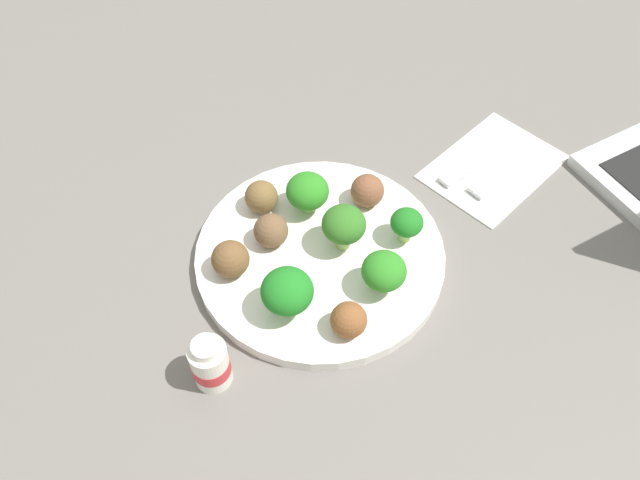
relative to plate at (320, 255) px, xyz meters
The scene contains 16 objects.
ground_plane 0.01m from the plate, ahead, with size 4.00×4.00×0.00m, color slate.
plate is the anchor object (origin of this frame).
broccoli_floret_center 0.07m from the plate, 118.43° to the right, with size 0.05×0.05×0.05m.
broccoli_floret_mid_right 0.10m from the plate, 148.95° to the left, with size 0.04×0.04×0.04m.
broccoli_floret_near_rim 0.09m from the plate, 25.34° to the left, with size 0.05×0.05×0.06m.
broccoli_floret_far_rim 0.09m from the plate, 101.79° to the left, with size 0.05×0.05×0.05m.
broccoli_floret_front_right 0.05m from the plate, 156.01° to the left, with size 0.05×0.05×0.06m.
meatball_far_rim 0.11m from the plate, 64.50° to the left, with size 0.04×0.04×0.04m, color brown.
meatball_near_rim 0.06m from the plate, 55.57° to the right, with size 0.04×0.04×0.04m, color brown.
meatball_back_left 0.10m from the plate, 168.63° to the right, with size 0.04×0.04×0.04m, color brown.
meatball_mid_left 0.10m from the plate, 26.21° to the right, with size 0.04×0.04×0.04m, color brown.
meatball_front_right 0.10m from the plate, 84.68° to the right, with size 0.04×0.04×0.04m, color brown.
napkin 0.26m from the plate, behind, with size 0.17×0.12×0.01m, color white.
fork 0.26m from the plate, 167.62° to the left, with size 0.12×0.02×0.01m.
knife 0.25m from the plate, behind, with size 0.15×0.02×0.01m.
yogurt_bottle 0.18m from the plate, 12.50° to the left, with size 0.04×0.04×0.07m.
Camera 1 is at (0.28, 0.32, 0.59)m, focal length 35.95 mm.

